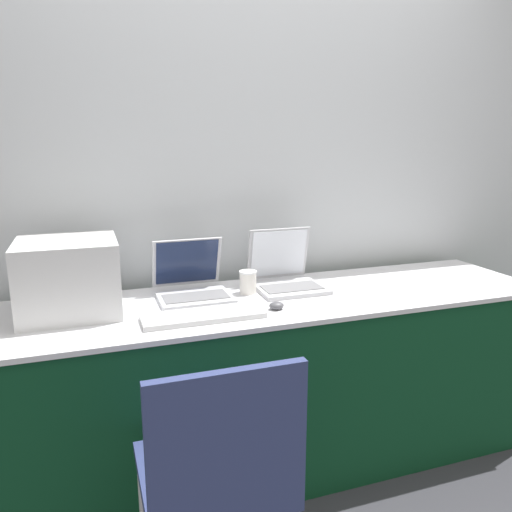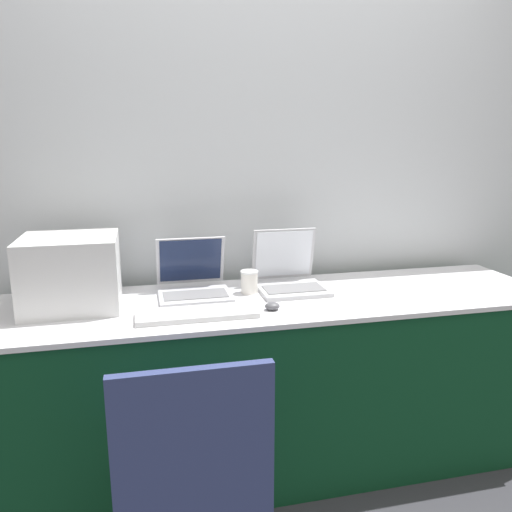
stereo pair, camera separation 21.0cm
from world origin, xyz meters
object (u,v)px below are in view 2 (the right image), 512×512
Objects in this scene: laptop_left at (193,282)px; external_keyboard at (197,314)px; coffee_cup at (249,282)px; printer at (71,269)px; chair at (191,465)px; laptop_right at (289,276)px; mouse at (272,306)px.

laptop_left is 0.69× the size of external_keyboard.
coffee_cup reaches higher than external_keyboard.
chair is at bearing -62.46° from printer.
laptop_left is 1.04× the size of laptop_right.
external_keyboard is at bearing -25.63° from printer.
laptop_left reaches higher than chair.
chair is (0.39, -0.74, -0.43)m from printer.
mouse is at bearing -80.93° from coffee_cup.
coffee_cup is (0.26, 0.25, 0.04)m from external_keyboard.
external_keyboard is at bearing -178.95° from mouse.
external_keyboard is 0.53× the size of chair.
coffee_cup is 0.11× the size of chair.
laptop_right is 1.01m from chair.
laptop_right reaches higher than laptop_left.
coffee_cup is at bearing 44.02° from external_keyboard.
laptop_left is at bearing 6.90° from printer.
mouse is 0.07× the size of chair.
external_keyboard is at bearing -135.98° from coffee_cup.
printer is 0.93m from laptop_right.
coffee_cup reaches higher than mouse.
printer is at bearing 154.37° from external_keyboard.
chair is at bearing -97.31° from laptop_left.
laptop_right is 0.67× the size of external_keyboard.
mouse is (0.04, -0.25, -0.03)m from coffee_cup.
laptop_left is 0.24m from coffee_cup.
laptop_right reaches higher than mouse.
printer is at bearing -176.71° from laptop_right.
chair is at bearing -123.96° from laptop_right.
printer is 1.20× the size of laptop_right.
printer reaches higher than mouse.
laptop_left is at bearing 135.01° from mouse.
laptop_right is at bearing 3.29° from printer.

